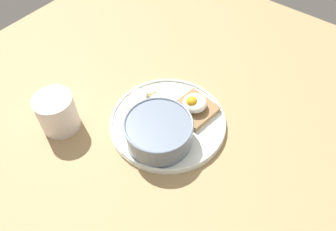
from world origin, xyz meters
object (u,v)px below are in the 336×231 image
oatmeal_bowl (159,131)px  poached_egg (194,103)px  coffee_mug (57,112)px  banana_slice_front (156,100)px  toast_slice (194,109)px  banana_slice_inner (150,91)px  banana_slice_outer (132,103)px  banana_slice_right (139,96)px  banana_slice_back (144,105)px  banana_slice_left (135,112)px

oatmeal_bowl → poached_egg: oatmeal_bowl is taller
coffee_mug → banana_slice_front: bearing=-35.5°
toast_slice → banana_slice_inner: bearing=98.2°
banana_slice_front → banana_slice_outer: size_ratio=0.83×
toast_slice → banana_slice_right: toast_slice is taller
banana_slice_inner → coffee_mug: (-19.22, 9.92, 2.93)cm
banana_slice_right → banana_slice_outer: bearing=-172.5°
toast_slice → banana_slice_back: size_ratio=2.59×
poached_egg → banana_slice_inner: 12.05cm
banana_slice_left → banana_slice_inner: 7.48cm
oatmeal_bowl → banana_slice_back: (5.15, 8.52, -2.47)cm
toast_slice → banana_slice_left: banana_slice_left is taller
banana_slice_left → banana_slice_inner: size_ratio=1.08×
oatmeal_bowl → banana_slice_left: 9.17cm
banana_slice_outer → banana_slice_back: bearing=-63.4°
toast_slice → banana_slice_outer: bearing=120.2°
oatmeal_bowl → banana_slice_inner: size_ratio=3.72×
oatmeal_bowl → banana_slice_front: 11.35cm
banana_slice_front → oatmeal_bowl: bearing=-138.1°
toast_slice → banana_slice_right: 13.62cm
banana_slice_inner → coffee_mug: size_ratio=0.44×
oatmeal_bowl → banana_slice_right: 13.52cm
oatmeal_bowl → banana_slice_outer: oatmeal_bowl is taller
banana_slice_back → banana_slice_front: bearing=-19.9°
banana_slice_left → banana_slice_right: bearing=31.9°
toast_slice → banana_slice_front: size_ratio=2.55×
banana_slice_right → banana_slice_front: bearing=-69.3°
banana_slice_left → toast_slice: bearing=-48.2°
coffee_mug → banana_slice_inner: bearing=-27.3°
banana_slice_back → banana_slice_inner: same height
banana_slice_right → banana_slice_inner: (2.72, -1.10, 0.11)cm
oatmeal_bowl → coffee_mug: bearing=115.8°
poached_egg → banana_slice_left: bearing=131.5°
banana_slice_right → coffee_mug: bearing=151.9°
banana_slice_inner → coffee_mug: bearing=152.7°
toast_slice → coffee_mug: coffee_mug is taller
banana_slice_left → coffee_mug: (-11.95, 11.66, 2.78)cm
toast_slice → banana_slice_left: (-8.97, 10.04, -0.05)cm
poached_egg → banana_slice_front: bearing=107.3°
toast_slice → poached_egg: 2.18cm
toast_slice → banana_slice_left: size_ratio=2.30×
banana_slice_back → oatmeal_bowl: bearing=-121.1°
toast_slice → coffee_mug: (-20.92, 21.70, 2.73)cm
banana_slice_front → banana_slice_back: same height
toast_slice → poached_egg: (-0.16, 0.07, 2.17)cm
banana_slice_front → banana_slice_right: bearing=110.7°
oatmeal_bowl → banana_slice_front: bearing=41.9°
banana_slice_outer → banana_slice_right: bearing=7.5°
oatmeal_bowl → coffee_mug: size_ratio=1.64×
banana_slice_right → coffee_mug: coffee_mug is taller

